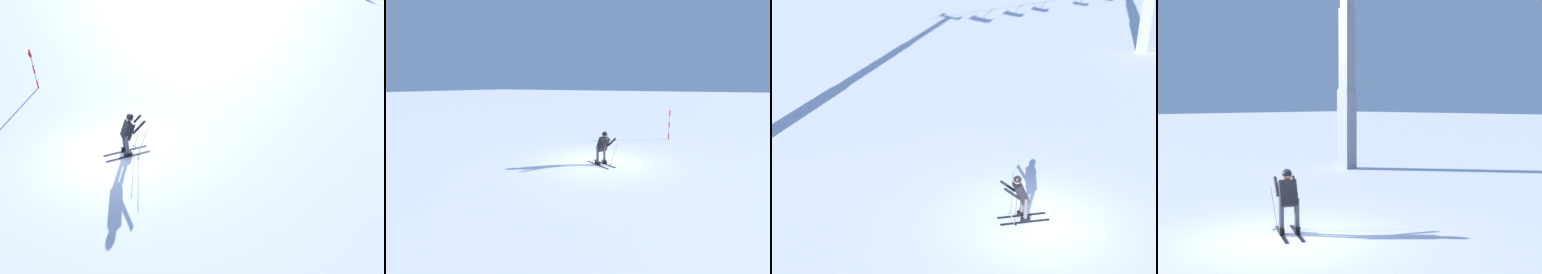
# 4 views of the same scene
# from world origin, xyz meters

# --- Properties ---
(ground_plane) EXTENTS (260.00, 260.00, 0.00)m
(ground_plane) POSITION_xyz_m (0.00, 0.00, 0.00)
(ground_plane) COLOR white
(skier_carving_main) EXTENTS (1.63, 1.25, 1.68)m
(skier_carving_main) POSITION_xyz_m (-0.33, 0.48, 0.90)
(skier_carving_main) COLOR black
(skier_carving_main) RESTS_ON ground_plane
(lift_tower_near) EXTENTS (0.67, 2.98, 12.09)m
(lift_tower_near) POSITION_xyz_m (-7.40, 9.81, 5.12)
(lift_tower_near) COLOR gray
(lift_tower_near) RESTS_ON ground_plane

